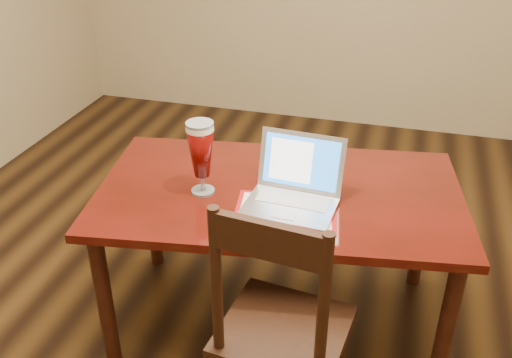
# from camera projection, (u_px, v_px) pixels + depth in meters

# --- Properties ---
(ground) EXTENTS (5.00, 5.00, 0.00)m
(ground) POSITION_uv_depth(u_px,v_px,m) (264.00, 320.00, 2.78)
(ground) COLOR black
(ground) RESTS_ON ground
(dining_table) EXTENTS (1.67, 1.10, 1.05)m
(dining_table) POSITION_uv_depth(u_px,v_px,m) (276.00, 204.00, 2.48)
(dining_table) COLOR #4C0E0A
(dining_table) RESTS_ON ground
(dining_chair) EXTENTS (0.49, 0.47, 1.05)m
(dining_chair) POSITION_uv_depth(u_px,v_px,m) (281.00, 331.00, 2.04)
(dining_chair) COLOR black
(dining_chair) RESTS_ON ground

